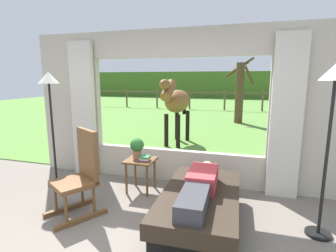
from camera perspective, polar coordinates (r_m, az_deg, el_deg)
back_wall_with_window at (r=4.36m, az=1.72°, el=3.62°), size 5.20×0.12×2.55m
curtain_panel_left at (r=4.95m, az=-18.01°, el=3.34°), size 0.44×0.10×2.40m
curtain_panel_right at (r=4.13m, az=24.50°, el=1.61°), size 0.44×0.10×2.40m
outdoor_pasture_lawn at (r=15.23m, az=12.29°, el=3.50°), size 36.00×21.68×0.02m
distant_hill_ridge at (r=24.96m, az=14.17°, el=8.74°), size 36.00×2.00×2.40m
recliner_sofa at (r=3.34m, az=7.04°, el=-17.23°), size 0.94×1.72×0.42m
reclining_person at (r=3.16m, az=7.00°, el=-12.76°), size 0.35×1.43×0.22m
rocking_chair at (r=3.61m, az=-18.56°, el=-9.87°), size 0.75×0.82×1.12m
side_table at (r=4.14m, az=-6.02°, el=-8.49°), size 0.44×0.44×0.52m
potted_plant at (r=4.15m, az=-6.80°, el=-4.50°), size 0.22×0.22×0.32m
book_stack at (r=4.02m, az=-5.18°, el=-7.09°), size 0.19×0.15×0.08m
floor_lamp_left at (r=4.57m, az=-24.47°, el=6.23°), size 0.32×0.32×1.86m
floor_lamp_right at (r=3.21m, az=32.45°, el=5.01°), size 0.32×0.32×1.92m
horse at (r=6.88m, az=1.89°, el=5.29°), size 0.65×1.82×1.73m
pasture_tree at (r=10.69m, az=15.44°, el=7.40°), size 1.16×1.14×2.58m
pasture_fence_line at (r=14.95m, az=12.33°, el=6.20°), size 16.10×0.10×1.10m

